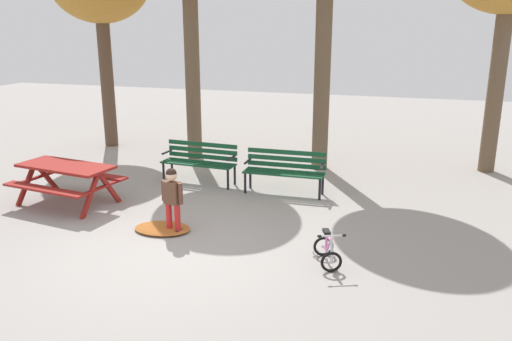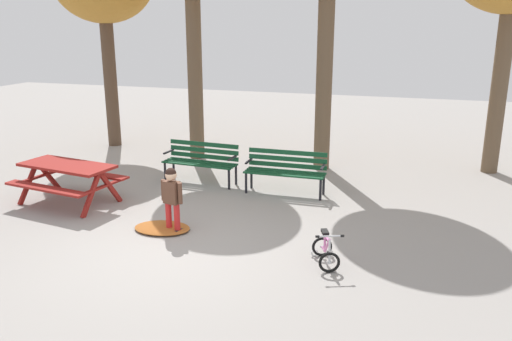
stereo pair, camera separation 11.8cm
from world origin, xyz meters
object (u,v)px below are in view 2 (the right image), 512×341
at_px(park_bench_left, 286,168).
at_px(kids_bicycle, 326,251).
at_px(park_bench_far_left, 201,159).
at_px(child_standing, 172,195).
at_px(picnic_table, 68,173).

bearing_deg(park_bench_left, kids_bicycle, -65.40).
relative_size(park_bench_far_left, child_standing, 1.49).
xyz_separation_m(picnic_table, kids_bicycle, (5.08, -1.10, -0.39)).
distance_m(park_bench_far_left, park_bench_left, 1.90).
distance_m(park_bench_left, child_standing, 2.82).
bearing_deg(kids_bicycle, park_bench_far_left, 136.18).
bearing_deg(park_bench_far_left, kids_bicycle, -43.82).
relative_size(child_standing, kids_bicycle, 1.73).
height_order(park_bench_far_left, park_bench_left, same).
distance_m(picnic_table, kids_bicycle, 5.21).
bearing_deg(kids_bicycle, park_bench_left, 114.60).
relative_size(picnic_table, park_bench_far_left, 1.22).
bearing_deg(kids_bicycle, picnic_table, 167.79).
distance_m(park_bench_left, kids_bicycle, 3.25).
height_order(park_bench_left, kids_bicycle, park_bench_left).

